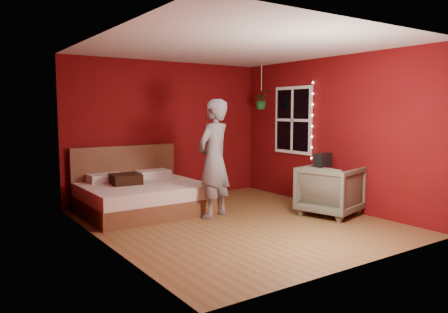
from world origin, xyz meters
TOP-DOWN VIEW (x-y plane):
  - floor at (0.00, 0.00)m, footprint 4.50×4.50m
  - room_walls at (0.00, 0.00)m, footprint 4.04×4.54m
  - window at (1.97, 0.90)m, footprint 0.05×0.97m
  - fairy_lights at (1.94, 0.37)m, footprint 0.04×0.04m
  - bed at (-0.90, 1.47)m, footprint 1.92×1.63m
  - person at (-0.10, 0.48)m, footprint 0.80×0.68m
  - armchair at (1.53, -0.47)m, footprint 1.08×1.06m
  - handbag at (1.33, -0.47)m, footprint 0.32×0.19m
  - throw_pillow at (-1.14, 1.54)m, footprint 0.49×0.49m
  - hanging_plant at (1.64, 1.46)m, footprint 0.34×0.30m

SIDE VIEW (x-z plane):
  - floor at x=0.00m, z-range 0.00..0.00m
  - bed at x=-0.90m, z-range -0.25..0.80m
  - armchair at x=1.53m, z-range 0.00..0.81m
  - throw_pillow at x=-1.14m, z-range 0.48..0.64m
  - handbag at x=1.33m, z-range 0.81..1.02m
  - person at x=-0.10m, z-range 0.00..1.86m
  - fairy_lights at x=1.94m, z-range 0.77..2.22m
  - window at x=1.97m, z-range 0.87..2.14m
  - room_walls at x=0.00m, z-range 0.37..2.99m
  - hanging_plant at x=1.64m, z-range 1.44..2.33m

